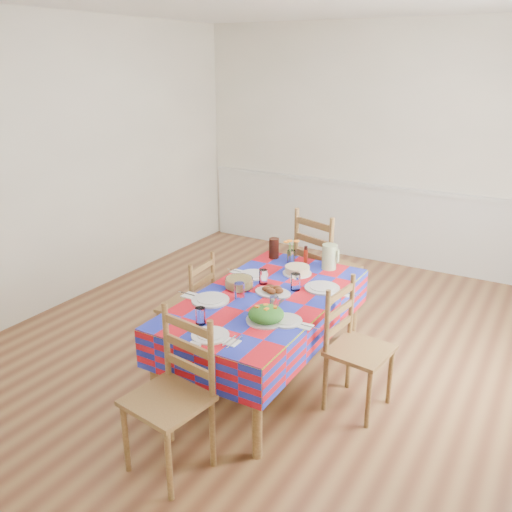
{
  "coord_description": "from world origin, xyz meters",
  "views": [
    {
      "loc": [
        1.89,
        -3.54,
        2.28
      ],
      "look_at": [
        -0.03,
        -0.25,
        0.9
      ],
      "focal_mm": 38.0,
      "sensor_mm": 36.0,
      "label": 1
    }
  ],
  "objects_px": {
    "green_pitcher": "(329,257)",
    "tea_pitcher": "(274,248)",
    "meat_platter": "(273,291)",
    "chair_right": "(355,348)",
    "chair_left": "(190,307)",
    "chair_far": "(324,268)",
    "dining_table": "(266,305)",
    "chair_near": "(173,396)"
  },
  "relations": [
    {
      "from": "chair_far",
      "to": "chair_left",
      "type": "height_order",
      "value": "chair_far"
    },
    {
      "from": "green_pitcher",
      "to": "chair_right",
      "type": "xyz_separation_m",
      "value": [
        0.51,
        -0.73,
        -0.34
      ]
    },
    {
      "from": "dining_table",
      "to": "chair_right",
      "type": "height_order",
      "value": "chair_right"
    },
    {
      "from": "meat_platter",
      "to": "green_pitcher",
      "type": "bearing_deg",
      "value": 77.01
    },
    {
      "from": "meat_platter",
      "to": "chair_right",
      "type": "relative_size",
      "value": 0.31
    },
    {
      "from": "chair_far",
      "to": "chair_right",
      "type": "xyz_separation_m",
      "value": [
        0.71,
        -1.08,
        -0.08
      ]
    },
    {
      "from": "chair_far",
      "to": "chair_left",
      "type": "distance_m",
      "value": 1.28
    },
    {
      "from": "meat_platter",
      "to": "chair_near",
      "type": "bearing_deg",
      "value": -90.94
    },
    {
      "from": "meat_platter",
      "to": "chair_far",
      "type": "distance_m",
      "value": 1.04
    },
    {
      "from": "chair_near",
      "to": "chair_far",
      "type": "relative_size",
      "value": 0.9
    },
    {
      "from": "chair_right",
      "to": "chair_left",
      "type": "bearing_deg",
      "value": 96.69
    },
    {
      "from": "dining_table",
      "to": "chair_near",
      "type": "bearing_deg",
      "value": -89.67
    },
    {
      "from": "green_pitcher",
      "to": "chair_left",
      "type": "relative_size",
      "value": 0.24
    },
    {
      "from": "tea_pitcher",
      "to": "chair_left",
      "type": "relative_size",
      "value": 0.2
    },
    {
      "from": "chair_near",
      "to": "tea_pitcher",
      "type": "bearing_deg",
      "value": 108.64
    },
    {
      "from": "tea_pitcher",
      "to": "chair_far",
      "type": "relative_size",
      "value": 0.16
    },
    {
      "from": "meat_platter",
      "to": "chair_left",
      "type": "xyz_separation_m",
      "value": [
        -0.72,
        -0.06,
        -0.28
      ]
    },
    {
      "from": "dining_table",
      "to": "tea_pitcher",
      "type": "xyz_separation_m",
      "value": [
        -0.33,
        0.73,
        0.16
      ]
    },
    {
      "from": "green_pitcher",
      "to": "chair_right",
      "type": "bearing_deg",
      "value": -54.86
    },
    {
      "from": "chair_far",
      "to": "chair_right",
      "type": "distance_m",
      "value": 1.29
    },
    {
      "from": "chair_near",
      "to": "chair_far",
      "type": "height_order",
      "value": "chair_far"
    },
    {
      "from": "meat_platter",
      "to": "tea_pitcher",
      "type": "height_order",
      "value": "tea_pitcher"
    },
    {
      "from": "dining_table",
      "to": "tea_pitcher",
      "type": "height_order",
      "value": "tea_pitcher"
    },
    {
      "from": "dining_table",
      "to": "chair_far",
      "type": "xyz_separation_m",
      "value": [
        -0.02,
        1.09,
        -0.08
      ]
    },
    {
      "from": "green_pitcher",
      "to": "chair_near",
      "type": "bearing_deg",
      "value": -95.44
    },
    {
      "from": "tea_pitcher",
      "to": "chair_right",
      "type": "xyz_separation_m",
      "value": [
        1.02,
        -0.72,
        -0.32
      ]
    },
    {
      "from": "green_pitcher",
      "to": "dining_table",
      "type": "bearing_deg",
      "value": -103.81
    },
    {
      "from": "dining_table",
      "to": "green_pitcher",
      "type": "bearing_deg",
      "value": 76.19
    },
    {
      "from": "tea_pitcher",
      "to": "chair_far",
      "type": "height_order",
      "value": "chair_far"
    },
    {
      "from": "meat_platter",
      "to": "chair_left",
      "type": "bearing_deg",
      "value": -175.36
    },
    {
      "from": "tea_pitcher",
      "to": "chair_right",
      "type": "height_order",
      "value": "chair_right"
    },
    {
      "from": "tea_pitcher",
      "to": "chair_left",
      "type": "xyz_separation_m",
      "value": [
        -0.36,
        -0.73,
        -0.34
      ]
    },
    {
      "from": "dining_table",
      "to": "chair_far",
      "type": "height_order",
      "value": "chair_far"
    },
    {
      "from": "tea_pitcher",
      "to": "chair_right",
      "type": "bearing_deg",
      "value": -35.37
    },
    {
      "from": "dining_table",
      "to": "chair_near",
      "type": "distance_m",
      "value": 1.1
    },
    {
      "from": "green_pitcher",
      "to": "tea_pitcher",
      "type": "relative_size",
      "value": 1.17
    },
    {
      "from": "green_pitcher",
      "to": "tea_pitcher",
      "type": "height_order",
      "value": "green_pitcher"
    },
    {
      "from": "chair_far",
      "to": "chair_left",
      "type": "xyz_separation_m",
      "value": [
        -0.68,
        -1.08,
        -0.1
      ]
    },
    {
      "from": "chair_near",
      "to": "chair_left",
      "type": "distance_m",
      "value": 1.3
    },
    {
      "from": "chair_right",
      "to": "chair_near",
      "type": "bearing_deg",
      "value": 154.6
    },
    {
      "from": "meat_platter",
      "to": "chair_near",
      "type": "xyz_separation_m",
      "value": [
        -0.02,
        -1.15,
        -0.23
      ]
    },
    {
      "from": "meat_platter",
      "to": "tea_pitcher",
      "type": "xyz_separation_m",
      "value": [
        -0.35,
        0.67,
        0.07
      ]
    }
  ]
}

